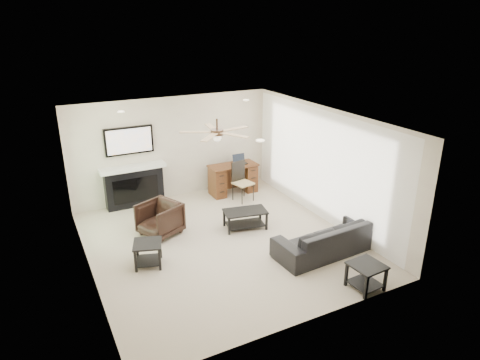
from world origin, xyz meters
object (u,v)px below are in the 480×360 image
(coffee_table, at_px, (245,219))
(desk, at_px, (233,179))
(fireplace_unit, at_px, (133,168))
(sofa, at_px, (326,238))
(armchair, at_px, (160,219))

(coffee_table, distance_m, desk, 2.00)
(coffee_table, bearing_deg, fireplace_unit, 139.70)
(sofa, bearing_deg, desk, -88.91)
(coffee_table, height_order, fireplace_unit, fireplace_unit)
(sofa, bearing_deg, armchair, -42.70)
(sofa, distance_m, fireplace_unit, 4.73)
(sofa, relative_size, armchair, 2.70)
(desk, bearing_deg, coffee_table, -108.91)
(armchair, bearing_deg, sofa, 25.82)
(armchair, distance_m, desk, 2.70)
(fireplace_unit, bearing_deg, sofa, -54.99)
(armchair, distance_m, fireplace_unit, 1.79)
(armchair, xyz_separation_m, desk, (2.34, 1.33, 0.03))
(armchair, bearing_deg, desk, 94.99)
(fireplace_unit, distance_m, desk, 2.52)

